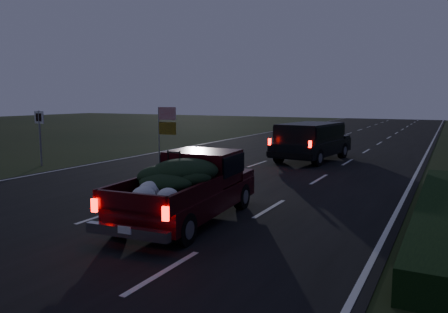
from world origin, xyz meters
The scene contains 6 objects.
ground centered at (0.00, 0.00, 0.00)m, with size 120.00×120.00×0.00m, color black.
road_asphalt centered at (0.00, 0.00, 0.01)m, with size 14.00×120.00×0.02m, color black.
hedge_row centered at (7.80, 3.00, 0.30)m, with size 1.00×10.00×0.60m, color black.
route_sign centered at (-8.50, 5.00, 1.66)m, with size 0.55×0.08×2.50m.
pickup_truck centered at (2.21, 0.54, 0.95)m, with size 2.23×4.95×2.53m.
lead_suv centered at (1.86, 12.25, 1.14)m, with size 2.73×5.43×1.50m.
Camera 1 is at (7.94, -8.49, 3.04)m, focal length 35.00 mm.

